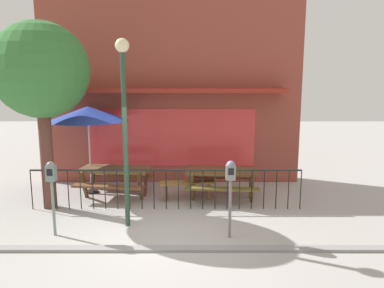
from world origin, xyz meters
TOP-DOWN VIEW (x-y plane):
  - ground at (0.00, 0.00)m, footprint 40.00×40.00m
  - pub_storefront at (0.00, 4.24)m, footprint 7.57×1.25m
  - patio_fence_front at (0.00, 1.66)m, footprint 6.38×0.04m
  - picnic_table_left at (-1.39, 2.58)m, footprint 1.97×1.59m
  - picnic_table_right at (1.38, 2.40)m, footprint 1.91×1.51m
  - patio_umbrella at (-2.13, 2.96)m, footprint 2.10×2.10m
  - patio_bench at (0.49, 2.36)m, footprint 1.43×0.51m
  - parking_meter_near at (1.34, 0.06)m, footprint 0.18×0.17m
  - parking_meter_far at (-2.10, 0.18)m, footprint 0.18×0.17m
  - street_tree at (-2.81, 1.77)m, footprint 2.18×2.18m
  - street_lamp at (-0.74, 0.66)m, footprint 0.28×0.28m
  - curb_edge at (0.00, -0.47)m, footprint 10.60×0.20m

SIDE VIEW (x-z plane):
  - ground at x=0.00m, z-range 0.00..0.00m
  - curb_edge at x=0.00m, z-range -0.06..0.06m
  - patio_bench at x=0.49m, z-range 0.11..0.59m
  - picnic_table_left at x=-1.39m, z-range 0.21..1.01m
  - picnic_table_right at x=1.38m, z-range 0.21..1.01m
  - patio_fence_front at x=0.00m, z-range 0.18..1.15m
  - parking_meter_far at x=-2.10m, z-range 0.41..1.90m
  - parking_meter_near at x=1.34m, z-range 0.42..1.96m
  - patio_umbrella at x=-2.13m, z-range 0.97..3.32m
  - street_lamp at x=-0.74m, z-range 0.60..4.43m
  - pub_storefront at x=0.00m, z-range -0.02..5.39m
  - street_tree at x=-2.81m, z-range 1.04..5.38m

